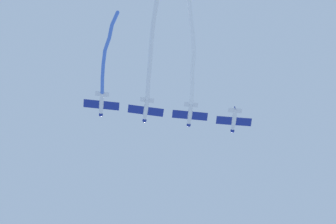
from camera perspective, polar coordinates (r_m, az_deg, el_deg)
The scene contains 7 objects.
airplane_lead at distance 89.39m, azimuth 7.49°, elevation -0.98°, with size 6.41×4.87×1.58m.
airplane_left_wing at distance 88.63m, azimuth 2.51°, elevation -0.32°, with size 6.41×4.88×1.58m.
smoke_trail_left_wing at distance 85.10m, azimuth 2.67°, elevation 8.83°, with size 3.77×24.74×2.98m.
airplane_right_wing at distance 87.99m, azimuth -2.54°, elevation 0.20°, with size 6.40×4.89×1.58m.
smoke_trail_right_wing at distance 82.86m, azimuth -1.38°, elevation 11.24°, with size 8.75×29.80×2.02m.
airplane_slot at distance 88.61m, azimuth -7.56°, elevation 0.87°, with size 6.41×4.88×1.58m.
smoke_trail_slot at distance 85.28m, azimuth -6.97°, elevation 6.69°, with size 5.95×13.94×1.52m.
Camera 1 is at (-6.50, 34.77, 2.99)m, focal length 53.65 mm.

